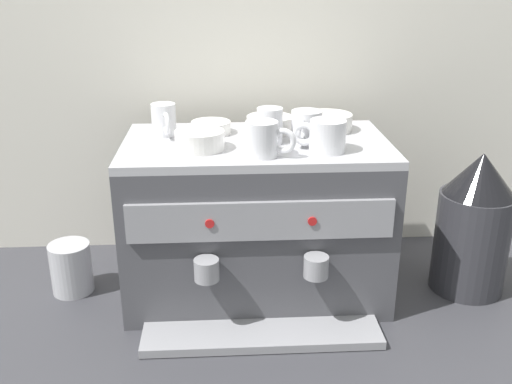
{
  "coord_description": "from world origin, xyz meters",
  "views": [
    {
      "loc": [
        -0.08,
        -1.35,
        0.8
      ],
      "look_at": [
        0.0,
        0.0,
        0.27
      ],
      "focal_mm": 40.87,
      "sensor_mm": 36.0,
      "label": 1
    }
  ],
  "objects_px": {
    "ceramic_bowl_2": "(270,124)",
    "ceramic_bowl_0": "(200,140)",
    "ceramic_bowl_1": "(328,122)",
    "milk_pitcher": "(71,268)",
    "ceramic_cup_3": "(264,139)",
    "coffee_grinder": "(474,225)",
    "ceramic_cup_0": "(164,120)",
    "espresso_machine": "(256,219)",
    "ceramic_cup_1": "(306,126)",
    "ceramic_cup_4": "(270,125)",
    "ceramic_cup_2": "(326,136)",
    "ceramic_bowl_3": "(211,128)"
  },
  "relations": [
    {
      "from": "ceramic_bowl_2",
      "to": "ceramic_bowl_0",
      "type": "bearing_deg",
      "value": -140.44
    },
    {
      "from": "ceramic_bowl_1",
      "to": "ceramic_bowl_0",
      "type": "bearing_deg",
      "value": -155.57
    },
    {
      "from": "ceramic_bowl_1",
      "to": "ceramic_bowl_2",
      "type": "relative_size",
      "value": 1.05
    },
    {
      "from": "milk_pitcher",
      "to": "ceramic_cup_3",
      "type": "bearing_deg",
      "value": -14.88
    },
    {
      "from": "ceramic_bowl_0",
      "to": "ceramic_bowl_2",
      "type": "xyz_separation_m",
      "value": [
        0.17,
        0.14,
        -0.0
      ]
    },
    {
      "from": "coffee_grinder",
      "to": "ceramic_bowl_1",
      "type": "bearing_deg",
      "value": 161.72
    },
    {
      "from": "ceramic_cup_0",
      "to": "ceramic_bowl_2",
      "type": "xyz_separation_m",
      "value": [
        0.26,
        0.02,
        -0.02
      ]
    },
    {
      "from": "ceramic_bowl_1",
      "to": "coffee_grinder",
      "type": "bearing_deg",
      "value": -18.28
    },
    {
      "from": "coffee_grinder",
      "to": "espresso_machine",
      "type": "bearing_deg",
      "value": 177.12
    },
    {
      "from": "espresso_machine",
      "to": "ceramic_bowl_1",
      "type": "distance_m",
      "value": 0.31
    },
    {
      "from": "espresso_machine",
      "to": "ceramic_cup_1",
      "type": "bearing_deg",
      "value": -2.3
    },
    {
      "from": "ceramic_cup_0",
      "to": "ceramic_cup_4",
      "type": "xyz_separation_m",
      "value": [
        0.25,
        -0.07,
        0.0
      ]
    },
    {
      "from": "ceramic_bowl_2",
      "to": "ceramic_cup_0",
      "type": "bearing_deg",
      "value": -174.78
    },
    {
      "from": "ceramic_cup_4",
      "to": "ceramic_bowl_0",
      "type": "bearing_deg",
      "value": -164.21
    },
    {
      "from": "ceramic_bowl_2",
      "to": "coffee_grinder",
      "type": "relative_size",
      "value": 0.31
    },
    {
      "from": "ceramic_bowl_1",
      "to": "ceramic_cup_2",
      "type": "bearing_deg",
      "value": -101.66
    },
    {
      "from": "espresso_machine",
      "to": "ceramic_bowl_3",
      "type": "bearing_deg",
      "value": 143.71
    },
    {
      "from": "ceramic_cup_0",
      "to": "milk_pitcher",
      "type": "relative_size",
      "value": 0.75
    },
    {
      "from": "ceramic_cup_2",
      "to": "ceramic_bowl_0",
      "type": "distance_m",
      "value": 0.29
    },
    {
      "from": "coffee_grinder",
      "to": "ceramic_bowl_0",
      "type": "bearing_deg",
      "value": -177.87
    },
    {
      "from": "ceramic_cup_4",
      "to": "ceramic_bowl_0",
      "type": "height_order",
      "value": "ceramic_cup_4"
    },
    {
      "from": "ceramic_bowl_0",
      "to": "coffee_grinder",
      "type": "xyz_separation_m",
      "value": [
        0.69,
        0.03,
        -0.24
      ]
    },
    {
      "from": "ceramic_bowl_1",
      "to": "coffee_grinder",
      "type": "xyz_separation_m",
      "value": [
        0.37,
        -0.12,
        -0.24
      ]
    },
    {
      "from": "ceramic_bowl_0",
      "to": "milk_pitcher",
      "type": "relative_size",
      "value": 0.85
    },
    {
      "from": "ceramic_cup_1",
      "to": "ceramic_cup_2",
      "type": "height_order",
      "value": "ceramic_cup_1"
    },
    {
      "from": "ceramic_bowl_0",
      "to": "ceramic_bowl_2",
      "type": "distance_m",
      "value": 0.22
    },
    {
      "from": "ceramic_cup_4",
      "to": "ceramic_bowl_0",
      "type": "distance_m",
      "value": 0.17
    },
    {
      "from": "ceramic_bowl_3",
      "to": "coffee_grinder",
      "type": "distance_m",
      "value": 0.71
    },
    {
      "from": "ceramic_cup_3",
      "to": "ceramic_bowl_1",
      "type": "distance_m",
      "value": 0.27
    },
    {
      "from": "ceramic_cup_4",
      "to": "ceramic_bowl_3",
      "type": "xyz_separation_m",
      "value": [
        -0.14,
        0.09,
        -0.03
      ]
    },
    {
      "from": "ceramic_bowl_2",
      "to": "coffee_grinder",
      "type": "xyz_separation_m",
      "value": [
        0.52,
        -0.12,
        -0.24
      ]
    },
    {
      "from": "ceramic_cup_1",
      "to": "ceramic_bowl_3",
      "type": "relative_size",
      "value": 1.11
    },
    {
      "from": "ceramic_cup_2",
      "to": "ceramic_bowl_2",
      "type": "height_order",
      "value": "ceramic_cup_2"
    },
    {
      "from": "espresso_machine",
      "to": "milk_pitcher",
      "type": "bearing_deg",
      "value": 178.13
    },
    {
      "from": "espresso_machine",
      "to": "ceramic_cup_3",
      "type": "distance_m",
      "value": 0.27
    },
    {
      "from": "ceramic_cup_1",
      "to": "ceramic_cup_4",
      "type": "height_order",
      "value": "ceramic_cup_4"
    },
    {
      "from": "espresso_machine",
      "to": "ceramic_bowl_3",
      "type": "xyz_separation_m",
      "value": [
        -0.11,
        0.08,
        0.22
      ]
    },
    {
      "from": "ceramic_cup_3",
      "to": "espresso_machine",
      "type": "bearing_deg",
      "value": 94.99
    },
    {
      "from": "ceramic_bowl_2",
      "to": "coffee_grinder",
      "type": "bearing_deg",
      "value": -12.78
    },
    {
      "from": "ceramic_cup_2",
      "to": "ceramic_cup_3",
      "type": "bearing_deg",
      "value": -168.13
    },
    {
      "from": "ceramic_bowl_3",
      "to": "ceramic_cup_1",
      "type": "bearing_deg",
      "value": -20.42
    },
    {
      "from": "coffee_grinder",
      "to": "ceramic_cup_3",
      "type": "bearing_deg",
      "value": -170.95
    },
    {
      "from": "espresso_machine",
      "to": "ceramic_bowl_0",
      "type": "relative_size",
      "value": 5.61
    },
    {
      "from": "ceramic_cup_0",
      "to": "ceramic_cup_2",
      "type": "distance_m",
      "value": 0.4
    },
    {
      "from": "ceramic_cup_2",
      "to": "ceramic_cup_3",
      "type": "distance_m",
      "value": 0.15
    },
    {
      "from": "milk_pitcher",
      "to": "coffee_grinder",
      "type": "bearing_deg",
      "value": -2.41
    },
    {
      "from": "ceramic_bowl_0",
      "to": "ceramic_bowl_2",
      "type": "relative_size",
      "value": 0.97
    },
    {
      "from": "ceramic_bowl_3",
      "to": "ceramic_cup_3",
      "type": "bearing_deg",
      "value": -58.53
    },
    {
      "from": "coffee_grinder",
      "to": "milk_pitcher",
      "type": "height_order",
      "value": "coffee_grinder"
    },
    {
      "from": "ceramic_cup_3",
      "to": "milk_pitcher",
      "type": "xyz_separation_m",
      "value": [
        -0.49,
        0.13,
        -0.38
      ]
    }
  ]
}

